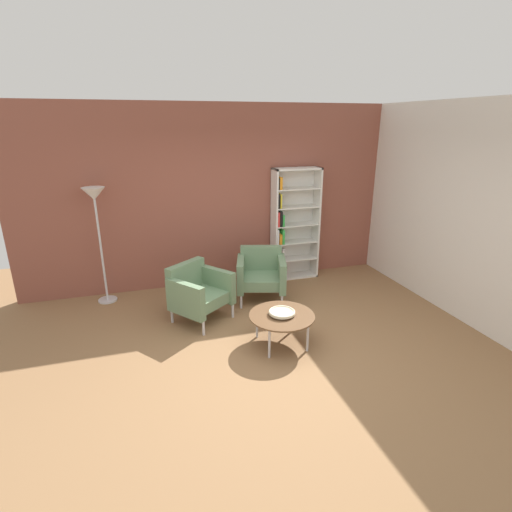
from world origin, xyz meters
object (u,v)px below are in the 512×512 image
decorative_bowl (282,312)px  armchair_near_window (198,291)px  floor_lamp_torchiere (96,208)px  armchair_corner_red (261,273)px  bookshelf_tall (291,225)px  coffee_table_low (282,317)px

decorative_bowl → armchair_near_window: armchair_near_window is taller
decorative_bowl → floor_lamp_torchiere: floor_lamp_torchiere is taller
armchair_corner_red → armchair_near_window: size_ratio=0.92×
bookshelf_tall → coffee_table_low: (-0.94, -2.07, -0.57)m
bookshelf_tall → armchair_near_window: bookshelf_tall is taller
floor_lamp_torchiere → bookshelf_tall: bearing=2.1°
decorative_bowl → bookshelf_tall: bearing=65.6°
coffee_table_low → decorative_bowl: 0.06m
bookshelf_tall → coffee_table_low: bookshelf_tall is taller
bookshelf_tall → floor_lamp_torchiere: size_ratio=1.09×
coffee_table_low → decorative_bowl: bearing=90.0°
bookshelf_tall → coffee_table_low: size_ratio=2.37×
decorative_bowl → armchair_near_window: size_ratio=0.34×
coffee_table_low → floor_lamp_torchiere: bearing=137.3°
bookshelf_tall → armchair_corner_red: (-0.77, -0.72, -0.52)m
armchair_corner_red → floor_lamp_torchiere: size_ratio=0.50×
coffee_table_low → armchair_near_window: 1.29m
bookshelf_tall → armchair_near_window: (-1.80, -1.11, -0.52)m
bookshelf_tall → armchair_near_window: 2.18m
bookshelf_tall → coffee_table_low: 2.34m
armchair_corner_red → floor_lamp_torchiere: 2.58m
armchair_near_window → floor_lamp_torchiere: 1.91m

